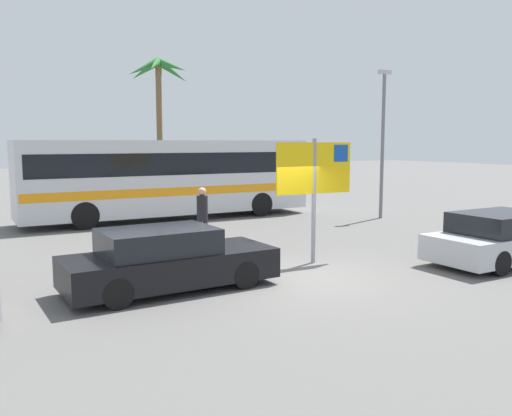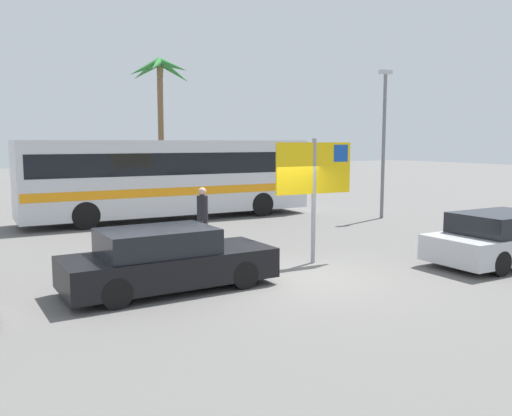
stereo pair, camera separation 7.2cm
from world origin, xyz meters
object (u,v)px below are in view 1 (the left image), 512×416
at_px(car_black, 167,260).
at_px(pedestrian_crossing_lot, 202,213).
at_px(bus_front_coach, 170,175).
at_px(car_silver, 505,238).
at_px(ferry_sign, 316,173).

distance_m(car_black, pedestrian_crossing_lot, 4.30).
xyz_separation_m(bus_front_coach, car_silver, (4.76, -11.86, -1.15)).
height_order(ferry_sign, pedestrian_crossing_lot, ferry_sign).
xyz_separation_m(ferry_sign, car_silver, (4.28, -2.41, -1.69)).
height_order(car_silver, pedestrian_crossing_lot, pedestrian_crossing_lot).
bearing_deg(car_silver, car_black, 167.22).
distance_m(ferry_sign, car_silver, 5.20).
relative_size(ferry_sign, car_black, 0.71).
relative_size(ferry_sign, pedestrian_crossing_lot, 1.76).
height_order(bus_front_coach, car_black, bus_front_coach).
bearing_deg(bus_front_coach, car_black, -110.46).
height_order(ferry_sign, car_black, ferry_sign).
xyz_separation_m(ferry_sign, pedestrian_crossing_lot, (-1.87, 2.95, -1.25)).
relative_size(bus_front_coach, car_silver, 2.57).
distance_m(car_silver, pedestrian_crossing_lot, 8.18).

